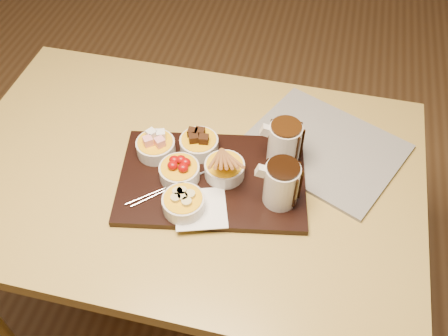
% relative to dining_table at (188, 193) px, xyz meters
% --- Properties ---
extents(ground, '(5.00, 5.00, 0.00)m').
position_rel_dining_table_xyz_m(ground, '(0.00, 0.00, -0.65)').
color(ground, brown).
rests_on(ground, ground).
extents(dining_table, '(1.20, 0.80, 0.75)m').
position_rel_dining_table_xyz_m(dining_table, '(0.00, 0.00, 0.00)').
color(dining_table, '#B09441').
rests_on(dining_table, ground).
extents(serving_board, '(0.51, 0.38, 0.02)m').
position_rel_dining_table_xyz_m(serving_board, '(0.08, -0.02, 0.11)').
color(serving_board, black).
rests_on(serving_board, dining_table).
extents(napkin, '(0.15, 0.15, 0.00)m').
position_rel_dining_table_xyz_m(napkin, '(0.07, -0.12, 0.12)').
color(napkin, white).
rests_on(napkin, serving_board).
extents(bowl_marshmallows, '(0.10, 0.10, 0.04)m').
position_rel_dining_table_xyz_m(bowl_marshmallows, '(-0.08, 0.02, 0.14)').
color(bowl_marshmallows, beige).
rests_on(bowl_marshmallows, serving_board).
extents(bowl_cake, '(0.10, 0.10, 0.04)m').
position_rel_dining_table_xyz_m(bowl_cake, '(0.02, 0.06, 0.14)').
color(bowl_cake, beige).
rests_on(bowl_cake, serving_board).
extents(bowl_strawberries, '(0.10, 0.10, 0.04)m').
position_rel_dining_table_xyz_m(bowl_strawberries, '(-0.00, -0.04, 0.14)').
color(bowl_strawberries, beige).
rests_on(bowl_strawberries, serving_board).
extents(bowl_biscotti, '(0.10, 0.10, 0.04)m').
position_rel_dining_table_xyz_m(bowl_biscotti, '(0.10, -0.01, 0.14)').
color(bowl_biscotti, beige).
rests_on(bowl_biscotti, serving_board).
extents(bowl_bananas, '(0.10, 0.10, 0.04)m').
position_rel_dining_table_xyz_m(bowl_bananas, '(0.03, -0.13, 0.14)').
color(bowl_bananas, beige).
rests_on(bowl_bananas, serving_board).
extents(pitcher_dark_chocolate, '(0.10, 0.10, 0.11)m').
position_rel_dining_table_xyz_m(pitcher_dark_chocolate, '(0.25, -0.05, 0.17)').
color(pitcher_dark_chocolate, silver).
rests_on(pitcher_dark_chocolate, serving_board).
extents(pitcher_milk_chocolate, '(0.10, 0.10, 0.11)m').
position_rel_dining_table_xyz_m(pitcher_milk_chocolate, '(0.24, 0.08, 0.17)').
color(pitcher_milk_chocolate, silver).
rests_on(pitcher_milk_chocolate, serving_board).
extents(fondue_skewers, '(0.20, 0.21, 0.01)m').
position_rel_dining_table_xyz_m(fondue_skewers, '(-0.01, -0.07, 0.12)').
color(fondue_skewers, silver).
rests_on(fondue_skewers, serving_board).
extents(newspaper, '(0.48, 0.44, 0.01)m').
position_rel_dining_table_xyz_m(newspaper, '(0.33, 0.15, 0.10)').
color(newspaper, beige).
rests_on(newspaper, dining_table).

